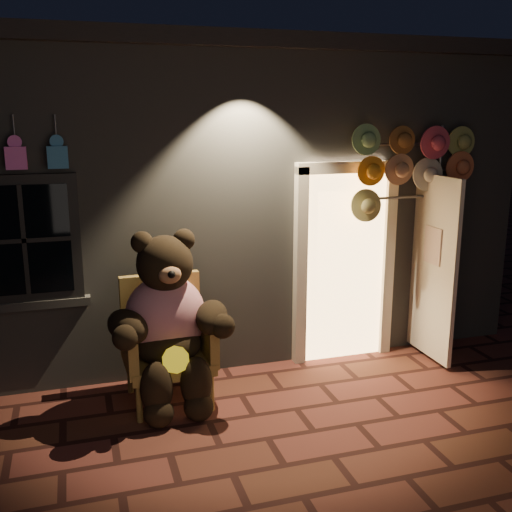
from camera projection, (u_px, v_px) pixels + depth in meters
name	position (u px, v px, depth m)	size (l,w,h in m)	color
ground	(268.00, 439.00, 5.07)	(60.00, 60.00, 0.00)	#5F2A24
shop_building	(180.00, 182.00, 8.37)	(7.30, 5.95, 3.51)	slate
wicker_armchair	(166.00, 340.00, 5.69)	(0.84, 0.76, 1.18)	#A98741
teddy_bear	(168.00, 322.00, 5.49)	(1.22, 0.95, 1.67)	#AA1232
hat_rack	(413.00, 165.00, 6.33)	(1.46, 0.22, 2.57)	#59595E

